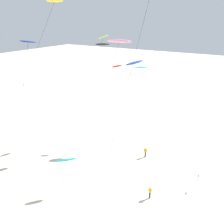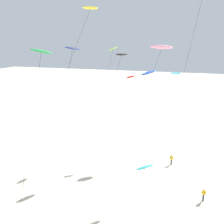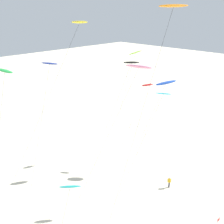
# 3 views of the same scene
# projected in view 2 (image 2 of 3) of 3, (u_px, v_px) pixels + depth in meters

# --- Properties ---
(ground_plane) EXTENTS (260.00, 260.00, 0.00)m
(ground_plane) POSITION_uv_depth(u_px,v_px,m) (199.00, 187.00, 35.31)
(ground_plane) COLOR beige
(kite_green) EXTENTS (3.82, 3.58, 18.78)m
(kite_green) POSITION_uv_depth(u_px,v_px,m) (41.00, 55.00, 24.02)
(kite_green) COLOR green
(kite_green) RESTS_ON ground
(kite_red) EXTENTS (4.65, 4.11, 13.63)m
(kite_red) POSITION_uv_depth(u_px,v_px,m) (130.00, 78.00, 44.10)
(kite_red) COLOR red
(kite_red) RESTS_ON ground
(kite_black) EXTENTS (6.14, 5.11, 17.49)m
(kite_black) POSITION_uv_depth(u_px,v_px,m) (121.00, 55.00, 40.55)
(kite_black) COLOR black
(kite_black) RESTS_ON ground
(kite_lime) EXTENTS (4.55, 3.61, 18.39)m
(kite_lime) POSITION_uv_depth(u_px,v_px,m) (112.00, 50.00, 44.92)
(kite_lime) COLOR #8CD833
(kite_lime) RESTS_ON ground
(kite_cyan) EXTENTS (5.30, 4.58, 15.36)m
(kite_cyan) POSITION_uv_depth(u_px,v_px,m) (175.00, 76.00, 34.92)
(kite_cyan) COLOR #33BFE0
(kite_cyan) RESTS_ON ground
(kite_yellow) EXTENTS (9.34, 8.14, 23.47)m
(kite_yellow) POSITION_uv_depth(u_px,v_px,m) (89.00, 12.00, 31.87)
(kite_yellow) COLOR yellow
(kite_yellow) RESTS_ON ground
(kite_teal) EXTENTS (2.45, 2.08, 7.95)m
(kite_teal) POSITION_uv_depth(u_px,v_px,m) (145.00, 168.00, 24.66)
(kite_teal) COLOR teal
(kite_teal) RESTS_ON ground
(kite_blue) EXTENTS (5.69, 5.03, 14.65)m
(kite_blue) POSITION_uv_depth(u_px,v_px,m) (149.00, 73.00, 43.69)
(kite_blue) COLOR blue
(kite_blue) RESTS_ON ground
(kite_pink) EXTENTS (7.26, 6.74, 18.99)m
(kite_pink) POSITION_uv_depth(u_px,v_px,m) (161.00, 48.00, 31.88)
(kite_pink) COLOR pink
(kite_pink) RESTS_ON ground
(kite_navy) EXTENTS (4.22, 3.46, 18.75)m
(kite_navy) POSITION_uv_depth(u_px,v_px,m) (72.00, 51.00, 29.09)
(kite_navy) COLOR navy
(kite_navy) RESTS_ON ground
(kite_flyer_nearest) EXTENTS (0.70, 0.71, 1.67)m
(kite_flyer_nearest) POSITION_uv_depth(u_px,v_px,m) (171.00, 159.00, 41.37)
(kite_flyer_nearest) COLOR #33333D
(kite_flyer_nearest) RESTS_ON ground
(kite_flyer_middle) EXTENTS (0.69, 0.70, 1.67)m
(kite_flyer_middle) POSITION_uv_depth(u_px,v_px,m) (204.00, 194.00, 32.00)
(kite_flyer_middle) COLOR #33333D
(kite_flyer_middle) RESTS_ON ground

